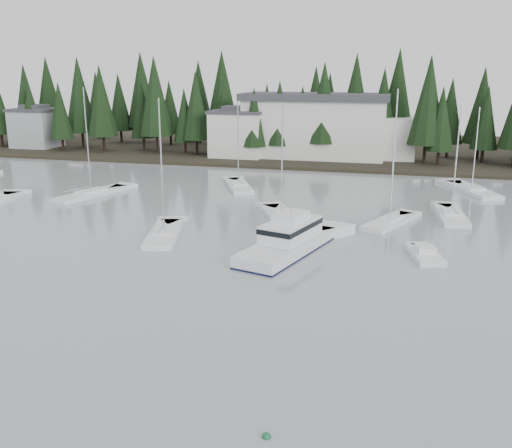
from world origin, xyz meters
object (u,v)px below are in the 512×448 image
Objects in this scene: sailboat_6 at (451,217)px; sailboat_8 at (471,191)px; house_west at (238,133)px; harbor_inn at (327,127)px; cabin_cruiser_center at (288,243)px; sailboat_11 at (238,187)px; sailboat_4 at (281,217)px; sailboat_3 at (165,235)px; runabout_1 at (425,256)px; house_far_west at (36,127)px; sailboat_5 at (91,195)px; sailboat_1 at (389,223)px.

sailboat_6 is 15.03m from sailboat_8.
house_west is 15.45m from harbor_inn.
cabin_cruiser_center is 1.08× the size of sailboat_11.
sailboat_4 is 28.61m from sailboat_8.
sailboat_11 is (0.25, 23.91, -0.01)m from sailboat_3.
sailboat_4 reaches higher than house_west.
runabout_1 is at bearing 145.09° from sailboat_8.
sailboat_11 is at bearing 77.19° from sailboat_8.
house_far_west is 48.58m from sailboat_5.
sailboat_8 is at bearing -14.81° from house_far_west.
house_far_west is at bearing 36.69° from sailboat_11.
sailboat_5 is (-36.72, 4.44, -0.02)m from sailboat_1.
sailboat_11 is at bearing -27.96° from house_far_west.
runabout_1 is at bearing -57.56° from house_west.
house_west is 47.79m from sailboat_6.
sailboat_1 reaches higher than sailboat_8.
runabout_1 is (3.26, -10.23, 0.04)m from sailboat_1.
sailboat_1 is 10.73m from runabout_1.
sailboat_5 is at bearing 33.30° from sailboat_3.
sailboat_1 reaches higher than cabin_cruiser_center.
runabout_1 is (23.80, -0.32, 0.06)m from sailboat_3.
sailboat_4 is (-3.09, 11.34, -0.72)m from cabin_cruiser_center.
sailboat_11 is at bearing -43.78° from sailboat_5.
sailboat_1 is 21.48m from sailboat_8.
sailboat_6 reaches higher than house_far_west.
sailboat_3 is 41.95m from sailboat_8.
sailboat_3 is 0.97× the size of sailboat_5.
sailboat_4 is at bearing 110.30° from sailboat_8.
runabout_1 is at bearing -138.56° from sailboat_1.
cabin_cruiser_center is (4.22, -53.07, -4.99)m from harbor_inn.
sailboat_6 is at bearing -25.95° from cabin_cruiser_center.
house_far_west is 80.26m from cabin_cruiser_center.
sailboat_6 is (26.82, 14.44, -0.01)m from sailboat_3.
harbor_inn is 54.27m from runabout_1.
sailboat_5 is 1.22× the size of sailboat_8.
cabin_cruiser_center is at bearing -85.46° from harbor_inn.
sailboat_8 is (37.13, -18.91, -4.61)m from house_west.
sailboat_11 is (-12.11, 25.64, -0.73)m from cabin_cruiser_center.
sailboat_4 is at bearing -84.52° from sailboat_5.
cabin_cruiser_center is at bearing -113.11° from sailboat_3.
sailboat_5 reaches higher than harbor_inn.
house_far_west is (-42.00, 2.00, -0.25)m from house_west.
sailboat_5 reaches higher than cabin_cruiser_center.
sailboat_3 is 21.63m from sailboat_5.
sailboat_3 is at bearing 111.30° from sailboat_8.
runabout_1 is at bearing -34.68° from house_far_west.
runabout_1 is at bearing 163.61° from sailboat_6.
sailboat_4 reaches higher than cabin_cruiser_center.
house_far_west is 0.67× the size of sailboat_4.
sailboat_4 is (58.17, -40.39, -4.34)m from house_far_west.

